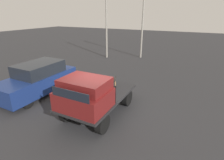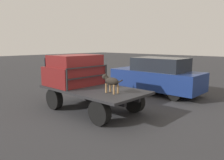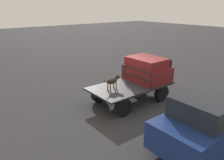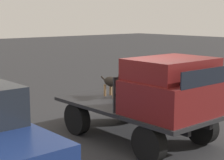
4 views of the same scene
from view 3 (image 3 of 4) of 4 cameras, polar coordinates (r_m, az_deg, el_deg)
The scene contains 6 objects.
ground_plane at distance 10.33m, azimuth 4.81°, elevation -5.53°, with size 80.00×80.00×0.00m, color #2D2D30.
flatbed_truck at distance 10.10m, azimuth 4.90°, elevation -2.46°, with size 3.83×2.00×0.81m.
truck_cab at distance 10.57m, azimuth 9.27°, elevation 2.70°, with size 1.54×1.88×1.14m.
truck_headboard at distance 10.03m, azimuth 6.11°, elevation 1.74°, with size 0.04×1.88×0.75m.
dog at distance 9.39m, azimuth 0.30°, elevation -0.17°, with size 0.88×0.25×0.62m.
parked_sedan at distance 7.69m, azimuth 24.54°, elevation -9.22°, with size 4.34×1.77×1.73m.
Camera 3 is at (-6.44, -6.85, 4.27)m, focal length 35.00 mm.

